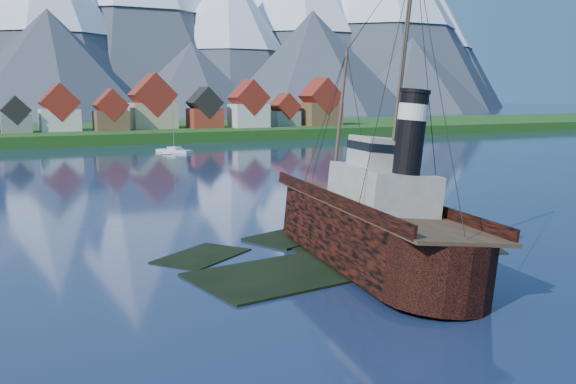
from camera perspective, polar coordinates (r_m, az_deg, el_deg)
name	(u,v)px	position (r m, az deg, el deg)	size (l,w,h in m)	color
ground	(328,260)	(53.72, 3.62, -6.09)	(1400.00, 1400.00, 0.00)	#192546
shoal	(334,256)	(56.47, 4.08, -5.73)	(31.71, 21.24, 1.14)	black
shore_bank	(61,138)	(216.92, -19.54, 4.58)	(600.00, 80.00, 3.20)	#1A4212
seawall	(80,146)	(179.35, -18.04, 3.89)	(600.00, 2.50, 2.00)	#3F3D38
tugboat_wreck	(355,221)	(53.78, 5.99, -2.60)	(7.50, 32.30, 25.60)	black
sailboat_d	(395,154)	(148.57, 9.47, 3.39)	(5.61, 8.86, 11.92)	silver
sailboat_e	(174,151)	(154.86, -10.10, 3.57)	(7.02, 9.28, 10.98)	silver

